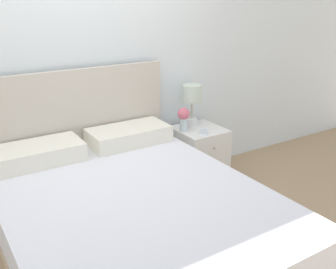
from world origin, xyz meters
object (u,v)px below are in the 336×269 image
(nightstand, at_px, (199,155))
(teacup, at_px, (204,131))
(bed, at_px, (129,221))
(flower_vase, at_px, (184,117))
(table_lamp, at_px, (192,98))

(nightstand, distance_m, teacup, 0.33)
(bed, xyz_separation_m, flower_vase, (0.99, 0.78, 0.39))
(nightstand, relative_size, flower_vase, 2.40)
(nightstand, xyz_separation_m, table_lamp, (-0.01, 0.12, 0.56))
(nightstand, bearing_deg, flower_vase, 171.08)
(nightstand, relative_size, table_lamp, 1.34)
(bed, relative_size, flower_vase, 9.38)
(bed, xyz_separation_m, teacup, (1.11, 0.62, 0.27))
(teacup, bearing_deg, table_lamp, 80.71)
(table_lamp, distance_m, flower_vase, 0.24)
(table_lamp, height_order, teacup, table_lamp)
(table_lamp, bearing_deg, flower_vase, -149.11)
(flower_vase, bearing_deg, table_lamp, 30.89)
(table_lamp, height_order, flower_vase, table_lamp)
(table_lamp, xyz_separation_m, flower_vase, (-0.16, -0.10, -0.14))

